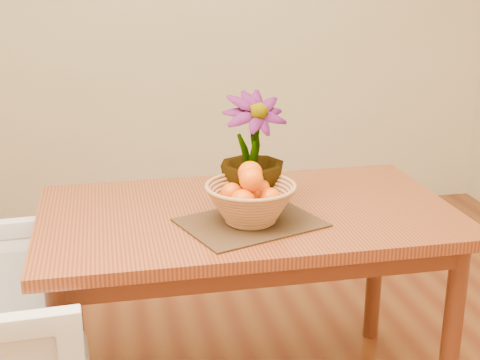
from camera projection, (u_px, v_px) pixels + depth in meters
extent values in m
cube|color=brown|center=(248.00, 215.00, 2.27)|extent=(1.40, 0.80, 0.04)
cube|color=#542513|center=(248.00, 232.00, 2.29)|extent=(1.28, 0.68, 0.08)
cylinder|color=#542513|center=(451.00, 342.00, 2.21)|extent=(0.06, 0.06, 0.71)
cylinder|color=#542513|center=(72.00, 289.00, 2.56)|extent=(0.06, 0.06, 0.71)
cylinder|color=#542513|center=(375.00, 261.00, 2.80)|extent=(0.06, 0.06, 0.71)
cube|color=#3E2716|center=(250.00, 223.00, 2.14)|extent=(0.50, 0.44, 0.01)
cylinder|color=#B07349|center=(251.00, 221.00, 2.14)|extent=(0.15, 0.15, 0.01)
sphere|color=#FF5A04|center=(251.00, 197.00, 2.12)|extent=(0.07, 0.07, 0.07)
sphere|color=#FF5A04|center=(258.00, 189.00, 2.17)|extent=(0.08, 0.08, 0.08)
sphere|color=#FF5A04|center=(232.00, 194.00, 2.14)|extent=(0.07, 0.07, 0.07)
sphere|color=#FF5A04|center=(243.00, 202.00, 2.06)|extent=(0.08, 0.08, 0.08)
sphere|color=#FF5A04|center=(270.00, 199.00, 2.09)|extent=(0.07, 0.07, 0.07)
sphere|color=#FF5A04|center=(250.00, 173.00, 2.12)|extent=(0.08, 0.08, 0.08)
sphere|color=#FF5A04|center=(251.00, 180.00, 2.07)|extent=(0.08, 0.08, 0.08)
imported|color=#164212|center=(252.00, 152.00, 2.22)|extent=(0.26, 0.26, 0.39)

